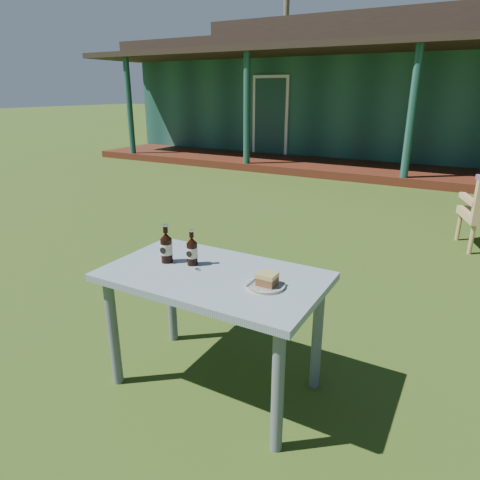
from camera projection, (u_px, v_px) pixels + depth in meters
The scene contains 10 objects.
ground at pixel (310, 284), 3.88m from camera, with size 80.00×80.00×0.00m, color #334916.
pavilion at pixel (441, 92), 11.07m from camera, with size 15.80×8.30×3.45m.
tree_left at pixel (286, 10), 20.23m from camera, with size 0.28×0.28×10.50m, color brown.
cafe_table at pixel (213, 290), 2.35m from camera, with size 1.20×0.70×0.72m.
plate at pixel (265, 285), 2.16m from camera, with size 0.20×0.20×0.01m.
cake_slice at pixel (267, 279), 2.14m from camera, with size 0.09×0.09×0.06m.
fork at pixel (253, 282), 2.18m from camera, with size 0.01×0.14×0.00m, color silver.
cola_bottle_near at pixel (192, 251), 2.41m from camera, with size 0.06×0.06×0.21m.
cola_bottle_far at pixel (166, 247), 2.45m from camera, with size 0.07×0.07×0.23m.
bottle_cap at pixel (197, 270), 2.36m from camera, with size 0.03×0.03×0.01m, color silver.
Camera 1 is at (1.17, -3.39, 1.66)m, focal length 32.00 mm.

